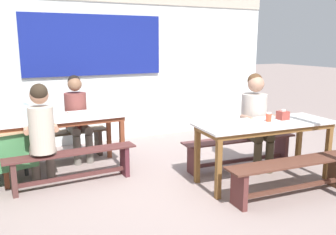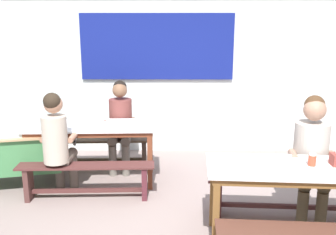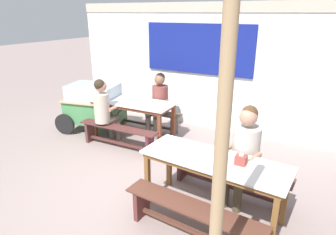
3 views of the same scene
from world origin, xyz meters
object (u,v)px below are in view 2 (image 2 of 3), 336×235
object	(u,v)px
dining_table_near	(304,174)
dining_table_far	(92,131)
bench_far_front	(87,177)
food_cart	(16,140)
bench_near_back	(287,191)
person_left_back_turned	(57,139)
person_center_facing	(121,120)
bench_far_back	(100,147)
person_right_near_table	(312,151)
condiment_jar	(312,160)

from	to	relation	value
dining_table_near	dining_table_far	bearing A→B (deg)	147.12
bench_far_front	food_cart	xyz separation A→B (m)	(-1.01, 0.48, 0.31)
bench_near_back	dining_table_near	bearing A→B (deg)	-93.46
person_left_back_turned	person_center_facing	bearing A→B (deg)	57.67
person_left_back_turned	food_cart	bearing A→B (deg)	147.62
dining_table_near	person_center_facing	bearing A→B (deg)	135.14
bench_far_back	bench_near_back	world-z (taller)	same
person_right_near_table	person_center_facing	xyz separation A→B (m)	(-2.18, 1.47, -0.04)
bench_near_back	person_center_facing	bearing A→B (deg)	144.69
dining_table_far	food_cart	world-z (taller)	food_cart
condiment_jar	bench_far_front	bearing A→B (deg)	158.65
bench_far_back	person_right_near_table	xyz separation A→B (m)	(2.51, -1.52, 0.47)
person_left_back_turned	person_right_near_table	distance (m)	2.84
dining_table_near	bench_far_back	world-z (taller)	dining_table_near
dining_table_far	bench_far_front	distance (m)	0.68
bench_far_back	person_left_back_turned	size ratio (longest dim) A/B	1.20
person_left_back_turned	bench_far_front	bearing A→B (deg)	-8.53
person_right_near_table	bench_far_back	bearing A→B (deg)	148.82
person_left_back_turned	person_right_near_table	xyz separation A→B (m)	(2.80, -0.50, 0.03)
dining_table_near	bench_far_front	bearing A→B (deg)	157.58
person_left_back_turned	condiment_jar	xyz separation A→B (m)	(2.64, -0.95, 0.10)
food_cart	person_right_near_table	bearing A→B (deg)	-14.89
person_right_near_table	bench_near_back	bearing A→B (deg)	162.94
bench_far_back	person_center_facing	xyz separation A→B (m)	(0.33, -0.05, 0.43)
bench_far_front	dining_table_near	bearing A→B (deg)	-22.42
bench_far_back	person_left_back_turned	xyz separation A→B (m)	(-0.29, -1.02, 0.44)
bench_far_back	person_right_near_table	distance (m)	2.97
dining_table_far	person_left_back_turned	distance (m)	0.58
dining_table_far	food_cart	distance (m)	0.99
food_cart	person_center_facing	bearing A→B (deg)	22.86
dining_table_far	dining_table_near	world-z (taller)	same
bench_near_back	food_cart	distance (m)	3.40
condiment_jar	dining_table_near	bearing A→B (deg)	-162.88
dining_table_far	bench_near_back	bearing A→B (deg)	-21.94
bench_far_front	food_cart	world-z (taller)	food_cart
bench_far_back	dining_table_near	bearing A→B (deg)	-41.20
food_cart	condiment_jar	xyz separation A→B (m)	(3.31, -1.38, 0.24)
dining_table_near	food_cart	size ratio (longest dim) A/B	1.12
dining_table_near	bench_far_front	distance (m)	2.45
dining_table_near	bench_far_front	xyz separation A→B (m)	(-2.23, 0.92, -0.42)
condiment_jar	bench_far_back	bearing A→B (deg)	139.95
bench_near_back	condiment_jar	world-z (taller)	condiment_jar
dining_table_far	person_left_back_turned	world-z (taller)	person_left_back_turned
bench_near_back	condiment_jar	bearing A→B (deg)	-85.90
bench_far_back	person_left_back_turned	distance (m)	1.15
dining_table_far	person_right_near_table	bearing A→B (deg)	-21.55
bench_far_back	bench_far_front	distance (m)	1.07
person_center_facing	condiment_jar	size ratio (longest dim) A/B	11.08
bench_far_back	person_center_facing	bearing A→B (deg)	-9.15
bench_far_front	bench_near_back	xyz separation A→B (m)	(2.26, -0.38, 0.01)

